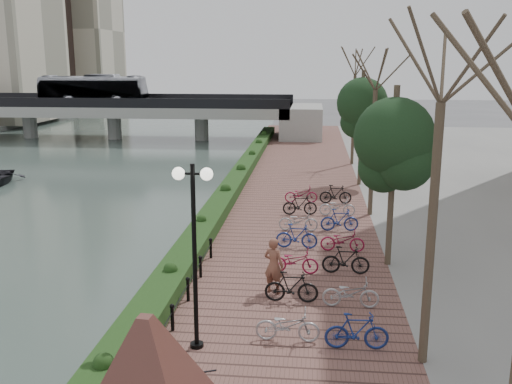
# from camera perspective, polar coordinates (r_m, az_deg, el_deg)

# --- Properties ---
(river_water) EXTENTS (30.00, 130.00, 0.02)m
(river_water) POSITION_cam_1_polar(r_m,az_deg,el_deg) (42.21, -22.91, 1.30)
(river_water) COLOR #485A52
(river_water) RESTS_ON ground
(promenade) EXTENTS (8.00, 75.00, 0.50)m
(promenade) POSITION_cam_1_polar(r_m,az_deg,el_deg) (29.76, 3.33, -1.75)
(promenade) COLOR brown
(promenade) RESTS_ON ground
(hedge) EXTENTS (1.10, 56.00, 0.60)m
(hedge) POSITION_cam_1_polar(r_m,az_deg,el_deg) (32.36, -2.49, 0.46)
(hedge) COLOR #1C3B15
(hedge) RESTS_ON promenade
(chain_fence) EXTENTS (0.10, 14.10, 0.70)m
(chain_fence) POSITION_cam_1_polar(r_m,az_deg,el_deg) (15.44, -9.28, -13.99)
(chain_fence) COLOR black
(chain_fence) RESTS_ON promenade
(lamppost) EXTENTS (1.02, 0.32, 4.87)m
(lamppost) POSITION_cam_1_polar(r_m,az_deg,el_deg) (14.24, -6.26, -2.56)
(lamppost) COLOR black
(lamppost) RESTS_ON promenade
(pedestrian) EXTENTS (0.80, 0.68, 1.85)m
(pedestrian) POSITION_cam_1_polar(r_m,az_deg,el_deg) (18.37, 1.78, -7.35)
(pedestrian) COLOR brown
(pedestrian) RESTS_ON promenade
(bicycle_parking) EXTENTS (2.40, 17.32, 1.00)m
(bicycle_parking) POSITION_cam_1_polar(r_m,az_deg,el_deg) (22.67, 6.33, -4.65)
(bicycle_parking) COLOR #A0A1A5
(bicycle_parking) RESTS_ON promenade
(street_trees) EXTENTS (3.20, 37.12, 6.80)m
(street_trees) POSITION_cam_1_polar(r_m,az_deg,el_deg) (24.46, 12.35, 2.98)
(street_trees) COLOR #3A2C22
(street_trees) RESTS_ON promenade
(bridge) EXTENTS (36.00, 10.77, 6.50)m
(bridge) POSITION_cam_1_polar(r_m,az_deg,el_deg) (60.07, -14.46, 8.34)
(bridge) COLOR #979792
(bridge) RESTS_ON ground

